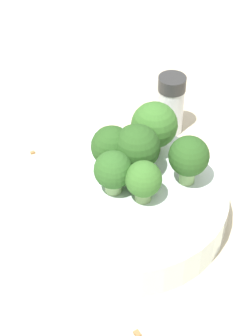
% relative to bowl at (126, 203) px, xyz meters
% --- Properties ---
extents(ground_plane, '(3.00, 3.00, 0.00)m').
position_rel_bowl_xyz_m(ground_plane, '(0.00, 0.00, -0.02)').
color(ground_plane, beige).
extents(bowl, '(0.23, 0.23, 0.04)m').
position_rel_bowl_xyz_m(bowl, '(0.00, 0.00, 0.00)').
color(bowl, silver).
rests_on(bowl, ground_plane).
extents(broccoli_floret_0, '(0.05, 0.05, 0.06)m').
position_rel_bowl_xyz_m(broccoli_floret_0, '(-0.01, 0.03, 0.06)').
color(broccoli_floret_0, '#84AD66').
rests_on(broccoli_floret_0, bowl).
extents(broccoli_floret_1, '(0.05, 0.05, 0.07)m').
position_rel_bowl_xyz_m(broccoli_floret_1, '(-0.02, 0.07, 0.06)').
color(broccoli_floret_1, '#8EB770').
rests_on(broccoli_floret_1, bowl).
extents(broccoli_floret_2, '(0.04, 0.04, 0.05)m').
position_rel_bowl_xyz_m(broccoli_floret_2, '(-0.01, -0.01, 0.05)').
color(broccoli_floret_2, '#8EB770').
rests_on(broccoli_floret_2, bowl).
extents(broccoli_floret_3, '(0.04, 0.04, 0.05)m').
position_rel_bowl_xyz_m(broccoli_floret_3, '(0.02, -0.00, 0.05)').
color(broccoli_floret_3, '#7A9E5B').
rests_on(broccoli_floret_3, bowl).
extents(broccoli_floret_4, '(0.05, 0.05, 0.06)m').
position_rel_bowl_xyz_m(broccoli_floret_4, '(-0.03, 0.02, 0.05)').
color(broccoli_floret_4, '#8EB770').
rests_on(broccoli_floret_4, bowl).
extents(broccoli_floret_5, '(0.04, 0.04, 0.06)m').
position_rel_bowl_xyz_m(broccoli_floret_5, '(0.05, 0.05, 0.06)').
color(broccoli_floret_5, '#84AD66').
rests_on(broccoli_floret_5, bowl).
extents(pepper_shaker, '(0.04, 0.04, 0.08)m').
position_rel_bowl_xyz_m(pepper_shaker, '(-0.05, 0.16, 0.02)').
color(pepper_shaker, silver).
rests_on(pepper_shaker, ground_plane).
extents(almond_crumb_0, '(0.01, 0.01, 0.01)m').
position_rel_bowl_xyz_m(almond_crumb_0, '(0.10, -0.12, -0.02)').
color(almond_crumb_0, olive).
rests_on(almond_crumb_0, ground_plane).
extents(almond_crumb_1, '(0.01, 0.01, 0.01)m').
position_rel_bowl_xyz_m(almond_crumb_1, '(-0.16, 0.02, -0.02)').
color(almond_crumb_1, olive).
rests_on(almond_crumb_1, ground_plane).
extents(almond_crumb_2, '(0.01, 0.01, 0.01)m').
position_rel_bowl_xyz_m(almond_crumb_2, '(-0.12, 0.03, -0.02)').
color(almond_crumb_2, '#AD7F4C').
rests_on(almond_crumb_2, ground_plane).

